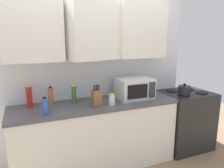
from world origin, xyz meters
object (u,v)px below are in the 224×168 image
bottle_red_sauce (29,96)px  microwave (134,88)px  stove_range (184,120)px  bottle_blue_cleaner (45,106)px  bottle_green_oil (74,94)px  knife_block (96,98)px  bottle_spice_jar (51,96)px  bottle_white_jar (112,100)px  kettle (184,90)px

bottle_red_sauce → microwave: bearing=-6.4°
stove_range → bottle_red_sauce: (-2.25, 0.19, 0.58)m
bottle_red_sauce → stove_range: bearing=-4.8°
bottle_blue_cleaner → bottle_green_oil: bearing=36.6°
knife_block → bottle_blue_cleaner: (-0.61, -0.09, -0.01)m
bottle_spice_jar → knife_block: bearing=-26.7°
stove_range → bottle_green_oil: 1.82m
microwave → bottle_white_jar: size_ratio=3.24×
kettle → microwave: (-0.72, 0.18, 0.06)m
kettle → knife_block: (-1.32, 0.05, 0.02)m
bottle_red_sauce → bottle_green_oil: bearing=-9.2°
knife_block → bottle_white_jar: knife_block is taller
bottle_spice_jar → bottle_red_sauce: bearing=173.8°
stove_range → kettle: kettle is taller
microwave → stove_range: bearing=-2.5°
knife_block → bottle_green_oil: knife_block is taller
microwave → bottle_blue_cleaner: (-1.21, -0.22, -0.04)m
stove_range → bottle_blue_cleaner: bottle_blue_cleaner is taller
microwave → bottle_white_jar: 0.46m
bottle_red_sauce → bottle_blue_cleaner: bearing=-68.5°
knife_block → bottle_spice_jar: 0.57m
bottle_white_jar → bottle_spice_jar: bearing=156.4°
bottle_white_jar → bottle_green_oil: 0.49m
stove_range → knife_block: knife_block is taller
stove_range → bottle_blue_cleaner: size_ratio=4.43×
microwave → bottle_blue_cleaner: 1.23m
stove_range → bottle_red_sauce: bottle_red_sauce is taller
bottle_spice_jar → bottle_blue_cleaner: bottle_spice_jar is taller
bottle_white_jar → bottle_spice_jar: bottle_spice_jar is taller
knife_block → bottle_red_sauce: bearing=159.5°
kettle → bottle_blue_cleaner: 1.94m
bottle_white_jar → bottle_blue_cleaner: (-0.80, -0.04, 0.03)m
kettle → microwave: microwave is taller
bottle_blue_cleaner → bottle_white_jar: bearing=2.7°
knife_block → bottle_white_jar: bearing=-14.4°
bottle_red_sauce → bottle_spice_jar: bearing=-6.2°
bottle_green_oil → bottle_spice_jar: size_ratio=1.07×
knife_block → bottle_red_sauce: (-0.76, 0.28, 0.03)m
kettle → bottle_blue_cleaner: (-1.93, -0.04, 0.02)m
bottle_green_oil → bottle_spice_jar: (-0.28, 0.06, -0.01)m
kettle → microwave: size_ratio=0.36×
bottle_green_oil → bottle_red_sauce: (-0.53, 0.09, 0.01)m
bottle_green_oil → bottle_blue_cleaner: (-0.38, -0.28, -0.02)m
kettle → knife_block: knife_block is taller
bottle_white_jar → stove_range: bearing=6.2°
bottle_green_oil → bottle_red_sauce: 0.54m
bottle_spice_jar → bottle_red_sauce: size_ratio=0.88×
bottle_green_oil → bottle_spice_jar: bottle_green_oil is taller
microwave → bottle_spice_jar: bearing=173.6°
microwave → bottle_white_jar: bearing=-156.5°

